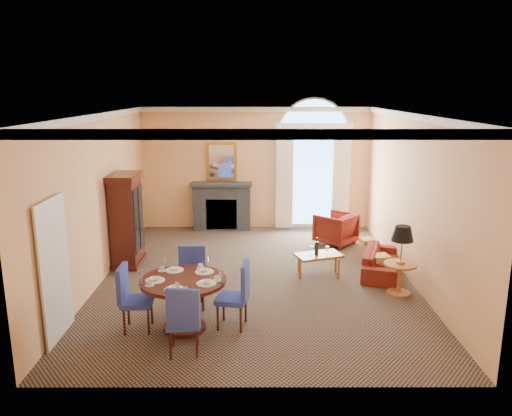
{
  "coord_description": "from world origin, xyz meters",
  "views": [
    {
      "loc": [
        -0.02,
        -9.3,
        3.62
      ],
      "look_at": [
        0.0,
        0.5,
        1.3
      ],
      "focal_mm": 35.0,
      "sensor_mm": 36.0,
      "label": 1
    }
  ],
  "objects_px": {
    "armoire": "(127,221)",
    "armchair": "(336,229)",
    "coffee_table": "(319,256)",
    "sofa": "(382,261)",
    "side_table": "(401,251)",
    "dining_table": "(184,292)"
  },
  "relations": [
    {
      "from": "armoire",
      "to": "coffee_table",
      "type": "height_order",
      "value": "armoire"
    },
    {
      "from": "coffee_table",
      "to": "side_table",
      "type": "distance_m",
      "value": 1.68
    },
    {
      "from": "armchair",
      "to": "coffee_table",
      "type": "bearing_deg",
      "value": 24.31
    },
    {
      "from": "armchair",
      "to": "side_table",
      "type": "height_order",
      "value": "side_table"
    },
    {
      "from": "sofa",
      "to": "side_table",
      "type": "xyz_separation_m",
      "value": [
        0.05,
        -1.07,
        0.57
      ]
    },
    {
      "from": "dining_table",
      "to": "sofa",
      "type": "height_order",
      "value": "dining_table"
    },
    {
      "from": "sofa",
      "to": "coffee_table",
      "type": "distance_m",
      "value": 1.33
    },
    {
      "from": "side_table",
      "to": "armoire",
      "type": "bearing_deg",
      "value": 162.86
    },
    {
      "from": "armchair",
      "to": "dining_table",
      "type": "bearing_deg",
      "value": 7.53
    },
    {
      "from": "armoire",
      "to": "sofa",
      "type": "height_order",
      "value": "armoire"
    },
    {
      "from": "armoire",
      "to": "armchair",
      "type": "relative_size",
      "value": 2.31
    },
    {
      "from": "armoire",
      "to": "sofa",
      "type": "bearing_deg",
      "value": -6.14
    },
    {
      "from": "armoire",
      "to": "armchair",
      "type": "xyz_separation_m",
      "value": [
        4.64,
        1.39,
        -0.56
      ]
    },
    {
      "from": "armoire",
      "to": "side_table",
      "type": "xyz_separation_m",
      "value": [
        5.32,
        -1.64,
        -0.13
      ]
    },
    {
      "from": "armchair",
      "to": "armoire",
      "type": "bearing_deg",
      "value": -31.33
    },
    {
      "from": "side_table",
      "to": "armchair",
      "type": "bearing_deg",
      "value": 102.69
    },
    {
      "from": "coffee_table",
      "to": "armoire",
      "type": "bearing_deg",
      "value": 150.47
    },
    {
      "from": "dining_table",
      "to": "side_table",
      "type": "bearing_deg",
      "value": 20.39
    },
    {
      "from": "armoire",
      "to": "coffee_table",
      "type": "bearing_deg",
      "value": -10.51
    },
    {
      "from": "dining_table",
      "to": "armoire",
      "type": "bearing_deg",
      "value": 118.05
    },
    {
      "from": "sofa",
      "to": "armoire",
      "type": "bearing_deg",
      "value": 102.01
    },
    {
      "from": "armoire",
      "to": "coffee_table",
      "type": "xyz_separation_m",
      "value": [
        3.96,
        -0.73,
        -0.51
      ]
    }
  ]
}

